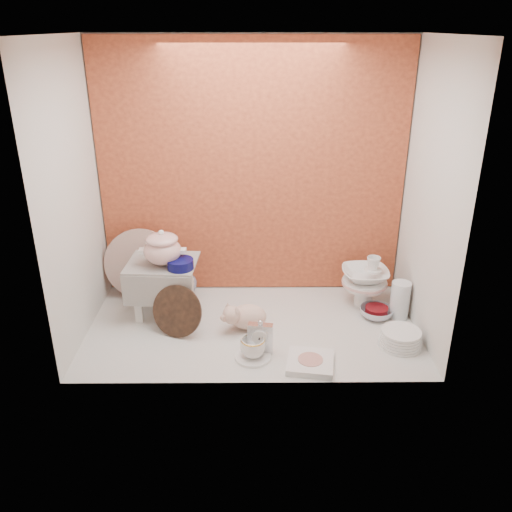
% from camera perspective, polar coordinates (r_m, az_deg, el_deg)
% --- Properties ---
extents(ground, '(1.80, 1.80, 0.00)m').
position_cam_1_polar(ground, '(2.97, -0.39, -7.61)').
color(ground, silver).
rests_on(ground, ground).
extents(niche_shell, '(1.86, 1.03, 1.53)m').
position_cam_1_polar(niche_shell, '(2.78, -0.44, 11.00)').
color(niche_shell, '#C95C32').
rests_on(niche_shell, ground).
extents(step_stool, '(0.40, 0.35, 0.32)m').
position_cam_1_polar(step_stool, '(3.07, -9.84, -3.37)').
color(step_stool, silver).
rests_on(step_stool, ground).
extents(soup_tureen, '(0.30, 0.30, 0.21)m').
position_cam_1_polar(soup_tureen, '(2.93, -10.04, 0.92)').
color(soup_tureen, white).
rests_on(soup_tureen, step_stool).
extents(cobalt_bowl, '(0.18, 0.18, 0.05)m').
position_cam_1_polar(cobalt_bowl, '(2.90, -8.14, -0.86)').
color(cobalt_bowl, '#090A48').
rests_on(cobalt_bowl, step_stool).
extents(floral_platter, '(0.44, 0.12, 0.43)m').
position_cam_1_polar(floral_platter, '(3.27, -12.30, -0.83)').
color(floral_platter, beige).
rests_on(floral_platter, ground).
extents(blue_white_vase, '(0.24, 0.24, 0.22)m').
position_cam_1_polar(blue_white_vase, '(3.27, -8.23, -2.56)').
color(blue_white_vase, silver).
rests_on(blue_white_vase, ground).
extents(lacquer_tray, '(0.30, 0.19, 0.28)m').
position_cam_1_polar(lacquer_tray, '(2.87, -8.49, -5.90)').
color(lacquer_tray, black).
rests_on(lacquer_tray, ground).
extents(mantel_clock, '(0.13, 0.06, 0.18)m').
position_cam_1_polar(mantel_clock, '(2.71, 0.47, -8.67)').
color(mantel_clock, silver).
rests_on(mantel_clock, ground).
extents(plush_pig, '(0.26, 0.18, 0.15)m').
position_cam_1_polar(plush_pig, '(2.91, -0.86, -6.51)').
color(plush_pig, '#D7AB97').
rests_on(plush_pig, ground).
extents(teacup_saucer, '(0.22, 0.22, 0.01)m').
position_cam_1_polar(teacup_saucer, '(2.71, -0.34, -10.78)').
color(teacup_saucer, white).
rests_on(teacup_saucer, ground).
extents(gold_rim_teacup, '(0.15, 0.15, 0.10)m').
position_cam_1_polar(gold_rim_teacup, '(2.68, -0.34, -9.78)').
color(gold_rim_teacup, white).
rests_on(gold_rim_teacup, teacup_saucer).
extents(lattice_dish, '(0.26, 0.26, 0.03)m').
position_cam_1_polar(lattice_dish, '(2.67, 5.85, -11.30)').
color(lattice_dish, white).
rests_on(lattice_dish, ground).
extents(dinner_plate_stack, '(0.27, 0.27, 0.09)m').
position_cam_1_polar(dinner_plate_stack, '(2.88, 15.28, -8.50)').
color(dinner_plate_stack, white).
rests_on(dinner_plate_stack, ground).
extents(crystal_bowl, '(0.21, 0.21, 0.06)m').
position_cam_1_polar(crystal_bowl, '(3.12, 12.80, -5.96)').
color(crystal_bowl, silver).
rests_on(crystal_bowl, ground).
extents(clear_glass_vase, '(0.14, 0.14, 0.22)m').
position_cam_1_polar(clear_glass_vase, '(3.12, 15.21, -4.59)').
color(clear_glass_vase, silver).
rests_on(clear_glass_vase, ground).
extents(porcelain_tower, '(0.33, 0.33, 0.31)m').
position_cam_1_polar(porcelain_tower, '(3.19, 11.60, -2.60)').
color(porcelain_tower, white).
rests_on(porcelain_tower, ground).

